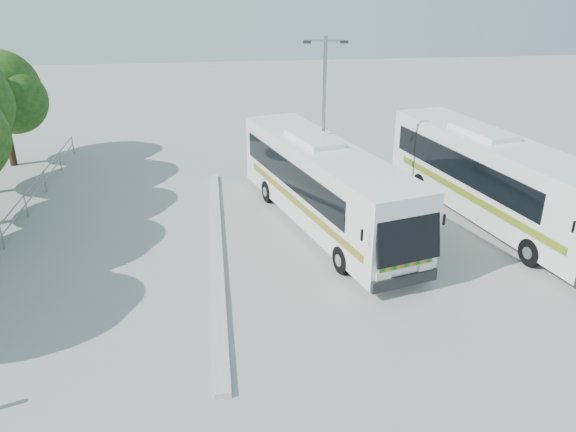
{
  "coord_description": "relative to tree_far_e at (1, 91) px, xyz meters",
  "views": [
    {
      "loc": [
        -2.19,
        -16.57,
        9.23
      ],
      "look_at": [
        0.2,
        1.06,
        1.56
      ],
      "focal_mm": 35.0,
      "sensor_mm": 36.0,
      "label": 1
    }
  ],
  "objects": [
    {
      "name": "ground",
      "position": [
        12.63,
        -13.3,
        -3.89
      ],
      "size": [
        100.0,
        100.0,
        0.0
      ],
      "primitive_type": "plane",
      "color": "gray",
      "rests_on": "ground"
    },
    {
      "name": "kerb_divider",
      "position": [
        10.33,
        -11.3,
        -3.81
      ],
      "size": [
        0.4,
        16.0,
        0.15
      ],
      "primitive_type": "cube",
      "color": "#B2B2AD",
      "rests_on": "ground"
    },
    {
      "name": "railing",
      "position": [
        2.63,
        -9.3,
        -3.15
      ],
      "size": [
        0.06,
        22.0,
        1.0
      ],
      "color": "gray",
      "rests_on": "ground"
    },
    {
      "name": "tree_far_e",
      "position": [
        0.0,
        0.0,
        0.0
      ],
      "size": [
        4.54,
        4.28,
        5.92
      ],
      "color": "#382314",
      "rests_on": "ground"
    },
    {
      "name": "coach_main",
      "position": [
        14.56,
        -9.82,
        -2.11
      ],
      "size": [
        5.26,
        11.88,
        3.24
      ],
      "rotation": [
        0.0,
        0.0,
        0.26
      ],
      "color": "white",
      "rests_on": "ground"
    },
    {
      "name": "coach_adjacent",
      "position": [
        21.37,
        -10.09,
        -2.06
      ],
      "size": [
        4.62,
        12.24,
        3.33
      ],
      "rotation": [
        0.0,
        0.0,
        0.19
      ],
      "color": "white",
      "rests_on": "ground"
    },
    {
      "name": "lamppost",
      "position": [
        14.86,
        -7.98,
        0.02
      ],
      "size": [
        1.73,
        0.4,
        7.08
      ],
      "rotation": [
        0.0,
        0.0,
        -0.14
      ],
      "color": "gray",
      "rests_on": "ground"
    }
  ]
}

